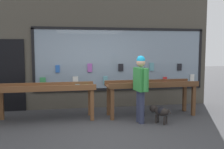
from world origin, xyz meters
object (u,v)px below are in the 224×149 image
object	(u,v)px
display_table_left	(46,91)
display_table_right	(151,88)
person_browsing	(141,84)
small_dog	(160,111)

from	to	relation	value
display_table_left	display_table_right	world-z (taller)	display_table_right
display_table_left	person_browsing	world-z (taller)	person_browsing
person_browsing	display_table_right	bearing A→B (deg)	-44.40
display_table_right	small_dog	world-z (taller)	display_table_right
display_table_right	person_browsing	xyz separation A→B (m)	(-0.48, -0.63, 0.20)
small_dog	display_table_left	bearing A→B (deg)	35.47
display_table_right	small_dog	bearing A→B (deg)	-92.18
display_table_left	small_dog	bearing A→B (deg)	-15.78
display_table_left	display_table_right	xyz separation A→B (m)	(2.78, -0.00, 0.02)
display_table_left	small_dog	world-z (taller)	display_table_left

